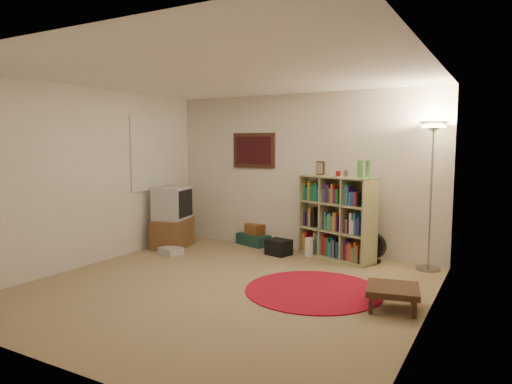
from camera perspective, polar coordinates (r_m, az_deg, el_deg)
room at (r=5.38m, az=-4.29°, el=1.24°), size 4.54×4.54×2.54m
bookshelf at (r=6.93m, az=9.94°, el=-3.29°), size 1.28×0.78×1.48m
floor_lamp at (r=6.50m, az=21.25°, el=5.21°), size 0.50×0.50×2.00m
floor_fan at (r=6.86m, az=14.45°, el=-6.73°), size 0.38×0.24×0.43m
tv_stand at (r=7.66m, az=-10.38°, el=-3.26°), size 0.62×0.78×1.01m
dvd_box at (r=7.26m, az=-10.59°, el=-7.25°), size 0.38×0.34×0.11m
suitcase at (r=7.80m, az=-0.14°, el=-5.92°), size 0.66×0.54×0.19m
wicker_basket at (r=7.74m, az=-0.13°, el=-4.66°), size 0.36×0.31×0.18m
duffel_bag at (r=7.10m, az=2.85°, el=-6.90°), size 0.40×0.36×0.24m
paper_towel at (r=7.07m, az=6.65°, el=-6.83°), size 0.16×0.16×0.28m
red_rug at (r=5.48m, az=7.21°, el=-12.09°), size 1.60×1.60×0.01m
side_table at (r=5.02m, az=16.74°, el=-11.68°), size 0.62×0.62×0.24m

